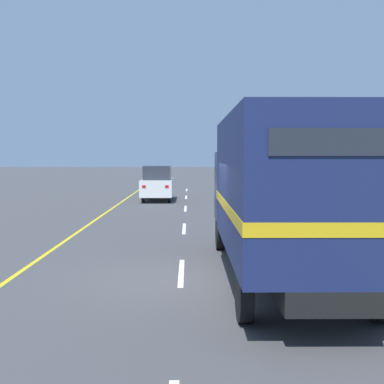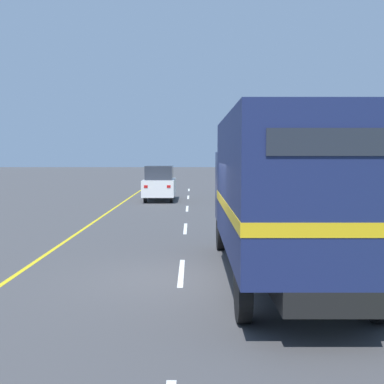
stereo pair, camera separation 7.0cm
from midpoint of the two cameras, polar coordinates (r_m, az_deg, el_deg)
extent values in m
plane|color=#444447|center=(10.55, -1.52, -10.28)|extent=(200.00, 200.00, 0.00)
cube|color=yellow|center=(22.10, -10.57, -2.64)|extent=(0.12, 53.18, 0.01)
cube|color=white|center=(11.14, -1.46, -9.48)|extent=(0.12, 2.60, 0.01)
cube|color=white|center=(17.62, -1.05, -4.34)|extent=(0.12, 2.60, 0.01)
cube|color=white|center=(24.17, -0.87, -1.98)|extent=(0.12, 2.60, 0.01)
cube|color=white|center=(30.74, -0.76, -0.62)|extent=(0.12, 2.60, 0.01)
cube|color=white|center=(37.32, -0.70, 0.26)|extent=(0.12, 2.60, 0.01)
cylinder|color=black|center=(13.72, 3.19, -4.74)|extent=(0.22, 1.00, 1.00)
cylinder|color=black|center=(14.02, 12.06, -4.64)|extent=(0.22, 1.00, 1.00)
cylinder|color=black|center=(7.89, 5.94, -11.60)|extent=(0.22, 1.00, 1.00)
cylinder|color=black|center=(8.40, 21.00, -10.88)|extent=(0.22, 1.00, 1.00)
cube|color=black|center=(10.58, 10.20, -6.54)|extent=(1.38, 7.98, 0.36)
cube|color=navy|center=(9.38, 11.50, 1.03)|extent=(2.51, 5.88, 2.55)
cube|color=gold|center=(9.41, 11.46, -1.69)|extent=(2.53, 5.90, 0.20)
cube|color=#232833|center=(6.50, 16.96, 5.69)|extent=(1.88, 0.03, 0.36)
cube|color=navy|center=(13.32, 7.95, 0.62)|extent=(2.41, 2.10, 1.90)
cube|color=#283342|center=(14.35, 7.35, 1.84)|extent=(2.13, 0.03, 0.85)
cylinder|color=black|center=(29.76, -5.42, -0.17)|extent=(0.16, 0.66, 0.66)
cylinder|color=black|center=(29.66, -2.58, -0.17)|extent=(0.16, 0.66, 0.66)
cylinder|color=black|center=(27.34, -5.86, -0.57)|extent=(0.16, 0.66, 0.66)
cylinder|color=black|center=(27.24, -2.77, -0.57)|extent=(0.16, 0.66, 0.66)
cube|color=white|center=(28.46, -4.16, 0.58)|extent=(1.80, 3.93, 0.94)
cube|color=#282D38|center=(28.26, -4.19, 2.31)|extent=(1.55, 2.16, 0.80)
cube|color=red|center=(26.53, -5.80, 0.65)|extent=(0.20, 0.03, 0.14)
cube|color=red|center=(26.44, -3.08, 0.65)|extent=(0.20, 0.03, 0.14)
cylinder|color=#9E9EA3|center=(14.59, 17.97, -1.80)|extent=(0.09, 0.09, 2.31)
cube|color=brown|center=(14.79, 20.71, 0.28)|extent=(2.09, 0.06, 1.25)
cube|color=silver|center=(14.76, 20.76, 0.27)|extent=(1.63, 0.02, 0.22)
cylinder|color=brown|center=(29.97, 17.61, 1.33)|extent=(0.26, 0.26, 2.39)
sphere|color=#236023|center=(29.96, 17.73, 6.37)|extent=(3.61, 3.61, 3.61)
camera|label=1|loc=(0.04, -90.10, -0.01)|focal=45.00mm
camera|label=2|loc=(0.04, 89.90, 0.01)|focal=45.00mm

